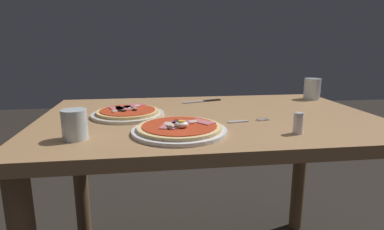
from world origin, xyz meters
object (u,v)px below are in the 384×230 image
Objects in this scene: pizza_foreground at (180,129)px; salt_shaker at (298,123)px; fork at (245,121)px; water_glass_near at (312,90)px; dining_table at (209,143)px; water_glass_far at (75,127)px; knife at (205,101)px; pizza_across_left at (128,113)px.

salt_shaker is (0.36, -0.06, 0.02)m from pizza_foreground.
water_glass_near is at bearing 40.69° from fork.
water_glass_far reaches higher than dining_table.
dining_table is 19.10× the size of salt_shaker.
water_glass_far is (-0.31, -0.02, 0.03)m from pizza_foreground.
knife is 0.60m from salt_shaker.
fork is (0.25, 0.11, -0.01)m from pizza_foreground.
salt_shaker is at bearing -2.97° from water_glass_far.
water_glass_far is at bearing 177.03° from salt_shaker.
dining_table is 0.34m from pizza_across_left.
water_glass_near is at bearing 35.42° from pizza_foreground.
water_glass_near is at bearing 58.59° from salt_shaker.
water_glass_near is 1.15× the size of water_glass_far.
dining_table is at bearing -153.81° from water_glass_near.
dining_table is 8.10× the size of fork.
dining_table is at bearing 128.60° from salt_shaker.
knife is (0.17, 0.51, -0.01)m from pizza_foreground.
water_glass_far reaches higher than fork.
pizza_foreground is 0.87m from water_glass_near.
water_glass_far is at bearing -151.06° from dining_table.
knife is (-0.53, 0.01, -0.04)m from water_glass_near.
water_glass_far reaches higher than knife.
pizza_foreground is 0.31m from water_glass_far.
pizza_foreground is 0.54m from knife.
fork is (0.11, -0.12, 0.12)m from dining_table.
water_glass_near reaches higher than pizza_across_left.
pizza_foreground is at bearing -144.58° from water_glass_near.
pizza_foreground is 0.37m from salt_shaker.
pizza_across_left is 3.10× the size of water_glass_far.
salt_shaker reaches higher than fork.
pizza_foreground is at bearing -121.80° from dining_table.
pizza_foreground reaches higher than pizza_across_left.
water_glass_near is 1.52× the size of salt_shaker.
water_glass_far is at bearing -175.47° from pizza_foreground.
knife is at bearing 100.54° from fork.
dining_table is 6.67× the size of knife.
pizza_foreground is at bearing -56.04° from pizza_across_left.
water_glass_far is at bearing -115.74° from pizza_across_left.
dining_table is 0.65m from water_glass_near.
water_glass_near is 0.66m from salt_shaker.
pizza_across_left is 1.75× the size of fork.
pizza_across_left is 0.31m from water_glass_far.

